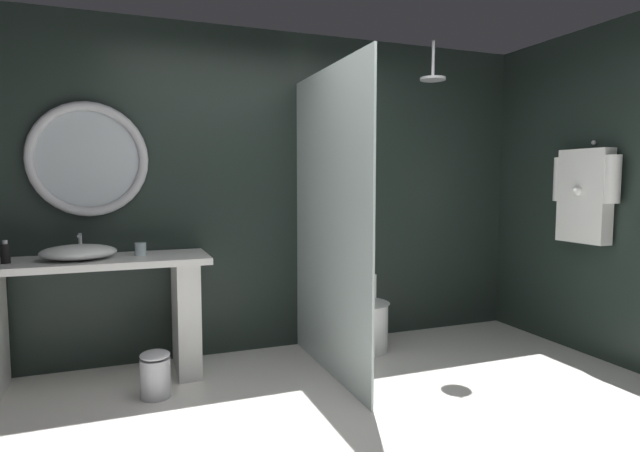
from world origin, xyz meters
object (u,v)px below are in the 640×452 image
soap_dispenser (5,253)px  rain_shower_head (433,76)px  hanging_bathrobe (585,193)px  waste_bin (155,374)px  vessel_sink (79,252)px  toilet (361,317)px  tumbler_cup (141,249)px  round_wall_mirror (88,159)px

soap_dispenser → rain_shower_head: rain_shower_head is taller
hanging_bathrobe → waste_bin: size_ratio=2.61×
vessel_sink → hanging_bathrobe: size_ratio=0.61×
hanging_bathrobe → toilet: (-1.54, 0.80, -1.04)m
soap_dispenser → vessel_sink: bearing=2.5°
toilet → waste_bin: size_ratio=1.92×
tumbler_cup → hanging_bathrobe: bearing=-13.9°
vessel_sink → round_wall_mirror: bearing=76.6°
tumbler_cup → hanging_bathrobe: hanging_bathrobe is taller
tumbler_cup → soap_dispenser: (-0.82, -0.07, 0.02)m
hanging_bathrobe → waste_bin: hanging_bathrobe is taller
tumbler_cup → hanging_bathrobe: 3.39m
round_wall_mirror → hanging_bathrobe: 3.75m
rain_shower_head → toilet: rain_shower_head is taller
rain_shower_head → waste_bin: 3.01m
round_wall_mirror → rain_shower_head: 2.69m
hanging_bathrobe → round_wall_mirror: bearing=163.9°
tumbler_cup → soap_dispenser: bearing=-175.1°
tumbler_cup → toilet: (1.72, -0.01, -0.65)m
vessel_sink → waste_bin: vessel_sink is taller
vessel_sink → rain_shower_head: rain_shower_head is taller
rain_shower_head → hanging_bathrobe: (1.04, -0.56, -0.92)m
tumbler_cup → toilet: bearing=-0.2°
hanging_bathrobe → toilet: bearing=152.5°
round_wall_mirror → tumbler_cup: bearing=-35.2°
soap_dispenser → round_wall_mirror: size_ratio=0.18×
vessel_sink → hanging_bathrobe: hanging_bathrobe is taller
tumbler_cup → waste_bin: tumbler_cup is taller
tumbler_cup → soap_dispenser: soap_dispenser is taller
toilet → vessel_sink: bearing=-178.8°
vessel_sink → soap_dispenser: 0.42m
toilet → hanging_bathrobe: bearing=-27.5°
vessel_sink → hanging_bathrobe: bearing=-11.7°
vessel_sink → waste_bin: (0.45, -0.38, -0.77)m
round_wall_mirror → hanging_bathrobe: round_wall_mirror is taller
round_wall_mirror → rain_shower_head: size_ratio=2.67×
toilet → round_wall_mirror: bearing=173.4°
vessel_sink → soap_dispenser: size_ratio=3.22×
round_wall_mirror → toilet: size_ratio=1.39×
vessel_sink → soap_dispenser: vessel_sink is taller
rain_shower_head → waste_bin: bearing=-175.1°
round_wall_mirror → hanging_bathrobe: bearing=-16.1°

